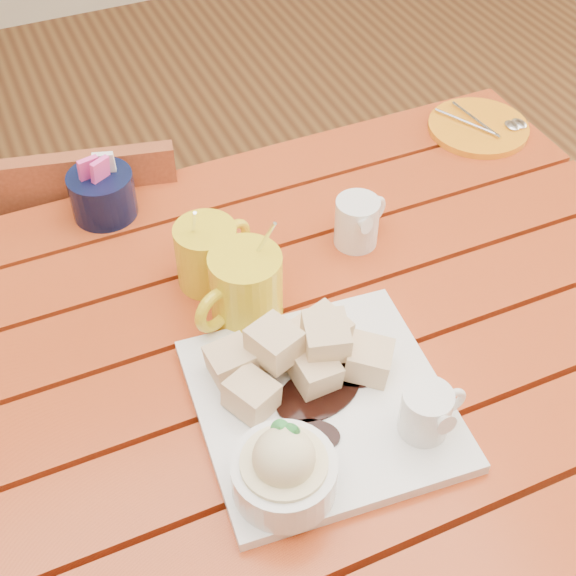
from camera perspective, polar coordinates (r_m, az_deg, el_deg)
name	(u,v)px	position (r m, az deg, el deg)	size (l,w,h in m)	color
table	(263,408)	(1.06, -1.80, -8.55)	(1.20, 0.79, 0.75)	maroon
dessert_plate	(312,411)	(0.89, 1.74, -8.72)	(0.30, 0.30, 0.11)	white
coffee_mug_left	(244,288)	(0.98, -3.12, 0.03)	(0.12, 0.09, 0.15)	yellow
coffee_mug_right	(208,253)	(1.04, -5.69, 2.48)	(0.11, 0.08, 0.14)	yellow
cream_pitcher	(358,221)	(1.10, 5.03, 4.77)	(0.09, 0.08, 0.07)	white
sugar_caddy	(102,193)	(1.18, -13.06, 6.58)	(0.09, 0.09, 0.10)	black
orange_saucer	(479,127)	(1.37, 13.44, 11.06)	(0.16, 0.16, 0.02)	orange
chair_far	(84,286)	(1.53, -14.31, 0.16)	(0.46, 0.46, 0.81)	brown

